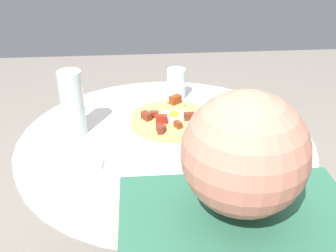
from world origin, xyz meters
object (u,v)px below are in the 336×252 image
knife (252,136)px  breakfast_pizza (170,119)px  pizza_plate (170,124)px  salt_shaker (227,107)px  water_bottle (72,103)px  bread_plate (70,165)px  fork (262,134)px  dining_table (166,183)px  water_glass (176,84)px

knife → breakfast_pizza: bearing=45.0°
pizza_plate → breakfast_pizza: (-0.00, -0.00, 0.02)m
breakfast_pizza → salt_shaker: size_ratio=4.38×
water_bottle → salt_shaker: (0.50, 0.08, -0.07)m
pizza_plate → knife: pizza_plate is taller
bread_plate → salt_shaker: bearing=28.8°
knife → pizza_plate: bearing=44.8°
breakfast_pizza → knife: breakfast_pizza is taller
breakfast_pizza → fork: breakfast_pizza is taller
water_bottle → dining_table: bearing=-11.0°
dining_table → bread_plate: 0.35m
bread_plate → fork: 0.58m
dining_table → breakfast_pizza: (0.02, 0.07, 0.20)m
bread_plate → salt_shaker: 0.56m
dining_table → knife: bearing=-5.8°
breakfast_pizza → knife: size_ratio=1.42×
water_glass → salt_shaker: 0.22m
breakfast_pizza → dining_table: bearing=-106.3°
water_bottle → salt_shaker: bearing=9.5°
breakfast_pizza → salt_shaker: bearing=18.4°
dining_table → fork: size_ratio=4.98×
fork → knife: bearing=90.0°
breakfast_pizza → bread_plate: 0.36m
fork → salt_shaker: 0.17m
knife → water_glass: 0.38m
pizza_plate → salt_shaker: salt_shaker is taller
bread_plate → water_glass: size_ratio=1.64×
pizza_plate → knife: bearing=-22.1°
pizza_plate → water_bottle: (-0.30, -0.02, 0.10)m
knife → salt_shaker: (-0.05, 0.16, 0.02)m
water_glass → salt_shaker: bearing=-44.4°
pizza_plate → salt_shaker: (0.20, 0.06, 0.02)m
water_glass → water_bottle: size_ratio=0.55×
bread_plate → salt_shaker: size_ratio=3.14×
breakfast_pizza → knife: (0.24, -0.10, -0.02)m
pizza_plate → fork: pizza_plate is taller
dining_table → water_glass: bearing=78.0°
fork → salt_shaker: salt_shaker is taller
water_bottle → breakfast_pizza: bearing=3.2°
fork → knife: (-0.03, -0.01, 0.00)m
dining_table → salt_shaker: salt_shaker is taller
dining_table → fork: 0.35m
dining_table → salt_shaker: size_ratio=15.34×
breakfast_pizza → water_bottle: bearing=-176.8°
fork → water_bottle: (-0.57, 0.07, 0.10)m
breakfast_pizza → water_bottle: 0.31m
bread_plate → dining_table: bearing=26.0°
bread_plate → water_glass: (0.33, 0.42, 0.05)m
knife → dining_table: bearing=61.1°
knife → water_glass: water_glass is taller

